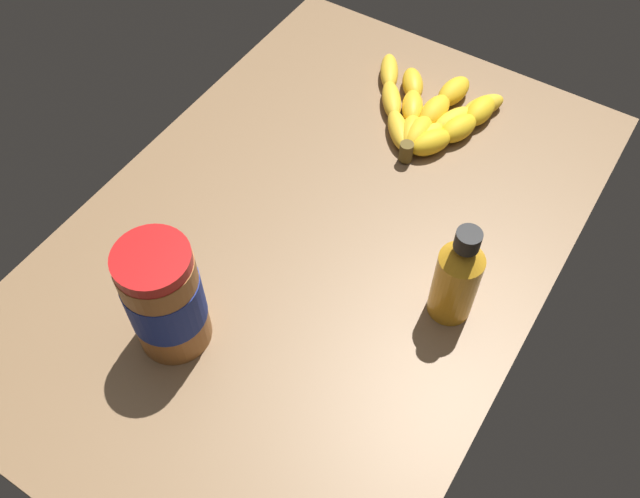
# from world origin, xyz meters

# --- Properties ---
(ground_plane) EXTENTS (0.90, 0.60, 0.04)m
(ground_plane) POSITION_xyz_m (0.00, 0.00, -0.02)
(ground_plane) COLOR brown
(banana_bunch) EXTENTS (0.20, 0.22, 0.04)m
(banana_bunch) POSITION_xyz_m (-0.27, 0.03, 0.02)
(banana_bunch) COLOR yellow
(banana_bunch) RESTS_ON ground_plane
(peanut_butter_jar) EXTENTS (0.09, 0.09, 0.16)m
(peanut_butter_jar) POSITION_xyz_m (0.22, -0.06, 0.08)
(peanut_butter_jar) COLOR #9E602D
(peanut_butter_jar) RESTS_ON ground_plane
(honey_bottle) EXTENTS (0.05, 0.05, 0.15)m
(honey_bottle) POSITION_xyz_m (0.01, 0.20, 0.07)
(honey_bottle) COLOR orange
(honey_bottle) RESTS_ON ground_plane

